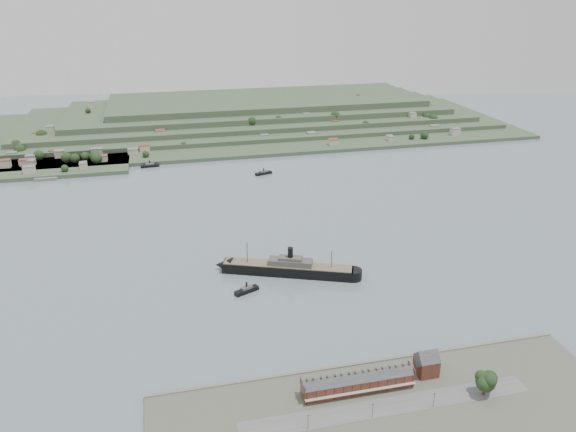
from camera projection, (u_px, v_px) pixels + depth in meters
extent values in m
plane|color=slate|center=(293.00, 245.00, 423.54)|extent=(1400.00, 1400.00, 0.00)
cube|color=#4C5142|center=(393.00, 417.00, 254.36)|extent=(220.00, 80.00, 2.00)
cube|color=slate|center=(363.00, 364.00, 289.26)|extent=(220.00, 2.00, 2.60)
cube|color=#595959|center=(388.00, 406.00, 259.35)|extent=(140.00, 12.00, 0.10)
cube|color=#4D2C1B|center=(358.00, 384.00, 268.44)|extent=(55.00, 8.00, 7.00)
cube|color=#33353A|center=(358.00, 378.00, 267.10)|extent=(55.60, 8.15, 8.15)
cube|color=#A6A293|center=(361.00, 392.00, 264.32)|extent=(55.00, 1.60, 0.25)
cube|color=#4D2C1B|center=(303.00, 386.00, 260.80)|extent=(0.50, 8.40, 3.00)
cube|color=#4D2C1B|center=(412.00, 368.00, 272.63)|extent=(0.50, 8.40, 3.00)
cube|color=black|center=(314.00, 381.00, 261.44)|extent=(0.90, 1.40, 3.20)
cube|color=black|center=(325.00, 379.00, 262.63)|extent=(0.90, 1.40, 3.20)
cube|color=black|center=(353.00, 375.00, 265.58)|extent=(0.90, 1.40, 3.20)
cube|color=black|center=(364.00, 373.00, 266.77)|extent=(0.90, 1.40, 3.20)
cube|color=black|center=(391.00, 369.00, 269.72)|extent=(0.90, 1.40, 3.20)
cube|color=black|center=(402.00, 367.00, 270.90)|extent=(0.90, 1.40, 3.20)
cube|color=#4D2C1B|center=(426.00, 366.00, 279.71)|extent=(10.00, 10.00, 9.00)
cube|color=#33353A|center=(427.00, 358.00, 277.98)|extent=(10.40, 10.18, 10.18)
cube|color=#32452E|center=(228.00, 130.00, 745.98)|extent=(760.00, 260.00, 4.00)
cube|color=#32452E|center=(240.00, 122.00, 771.00)|extent=(680.00, 220.00, 5.00)
cube|color=#32452E|center=(249.00, 115.00, 785.58)|extent=(600.00, 200.00, 6.00)
cube|color=#32452E|center=(257.00, 108.00, 799.77)|extent=(520.00, 180.00, 7.00)
cube|color=#32452E|center=(265.00, 100.00, 813.58)|extent=(440.00, 160.00, 8.00)
cube|color=#32452E|center=(58.00, 165.00, 604.22)|extent=(150.00, 90.00, 4.00)
cube|color=slate|center=(47.00, 178.00, 565.67)|extent=(22.00, 14.00, 2.80)
cube|color=black|center=(287.00, 270.00, 380.01)|extent=(86.67, 44.05, 6.90)
cone|color=black|center=(224.00, 265.00, 386.02)|extent=(15.38, 15.38, 11.82)
cylinder|color=black|center=(353.00, 274.00, 374.00)|extent=(11.82, 11.82, 6.90)
cube|color=brown|center=(287.00, 265.00, 378.57)|extent=(84.47, 42.40, 0.59)
cube|color=#4A4845|center=(290.00, 262.00, 377.47)|extent=(30.73, 19.25, 3.94)
cube|color=#4A4845|center=(290.00, 259.00, 376.45)|extent=(17.20, 12.28, 2.46)
cylinder|color=black|center=(290.00, 254.00, 375.01)|extent=(3.55, 3.55, 8.87)
cylinder|color=#3F2A1D|center=(247.00, 253.00, 379.77)|extent=(0.49, 0.49, 15.76)
cylinder|color=#3F2A1D|center=(331.00, 260.00, 372.41)|extent=(0.49, 0.49, 13.79)
cube|color=black|center=(247.00, 291.00, 358.42)|extent=(16.69, 10.45, 2.61)
cube|color=#4A4845|center=(247.00, 288.00, 357.66)|extent=(8.12, 6.10, 1.96)
cylinder|color=black|center=(247.00, 285.00, 356.83)|extent=(1.09, 1.09, 3.80)
cube|color=black|center=(150.00, 166.00, 602.87)|extent=(19.67, 6.80, 2.58)
cube|color=#4A4845|center=(150.00, 164.00, 602.12)|extent=(8.99, 4.94, 1.93)
cylinder|color=black|center=(150.00, 162.00, 601.30)|extent=(1.07, 1.07, 3.76)
cube|color=black|center=(264.00, 173.00, 579.78)|extent=(18.49, 10.01, 2.38)
cube|color=#4A4845|center=(264.00, 172.00, 579.09)|extent=(8.84, 6.16, 1.78)
cylinder|color=black|center=(264.00, 170.00, 578.33)|extent=(0.99, 0.99, 3.47)
cylinder|color=#3F2A1D|center=(484.00, 390.00, 265.95)|extent=(1.25, 1.25, 5.22)
sphere|color=black|center=(486.00, 382.00, 264.14)|extent=(9.40, 9.40, 9.40)
sphere|color=black|center=(490.00, 378.00, 265.24)|extent=(7.31, 7.31, 7.31)
sphere|color=black|center=(484.00, 384.00, 262.09)|extent=(6.69, 6.69, 6.69)
sphere|color=black|center=(490.00, 380.00, 261.19)|extent=(6.27, 6.27, 6.27)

